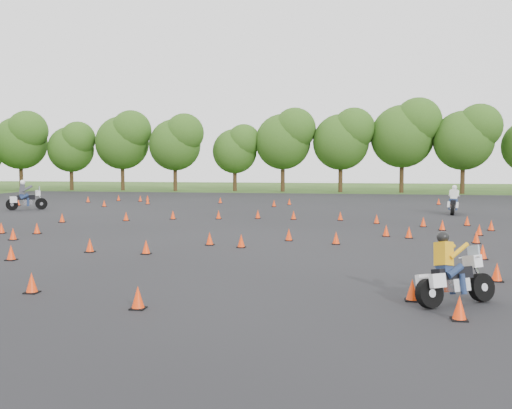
% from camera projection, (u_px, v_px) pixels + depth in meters
% --- Properties ---
extents(ground, '(140.00, 140.00, 0.00)m').
position_uv_depth(ground, '(237.00, 244.00, 21.11)').
color(ground, '#2D5119').
rests_on(ground, ground).
extents(asphalt_pad, '(62.00, 62.00, 0.00)m').
position_uv_depth(asphalt_pad, '(263.00, 227.00, 27.00)').
color(asphalt_pad, black).
rests_on(asphalt_pad, ground).
extents(treeline, '(87.06, 32.64, 11.22)m').
position_uv_depth(treeline, '(362.00, 146.00, 54.17)').
color(treeline, '#2C4F16').
rests_on(treeline, ground).
extents(traffic_cones, '(36.76, 32.84, 0.45)m').
position_uv_depth(traffic_cones, '(261.00, 223.00, 26.65)').
color(traffic_cones, '#FF3A0A').
rests_on(traffic_cones, asphalt_pad).
extents(rider_grey, '(2.50, 2.08, 1.94)m').
position_uv_depth(rider_grey, '(27.00, 195.00, 36.86)').
color(rider_grey, '#3A3B41').
rests_on(rider_grey, ground).
extents(rider_yellow, '(2.02, 1.64, 1.56)m').
position_uv_depth(rider_yellow, '(459.00, 269.00, 11.90)').
color(rider_yellow, orange).
rests_on(rider_yellow, ground).
extents(rider_white, '(1.08, 2.32, 1.73)m').
position_uv_depth(rider_white, '(453.00, 200.00, 33.70)').
color(rider_white, silver).
rests_on(rider_white, ground).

